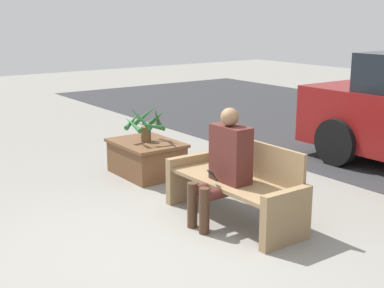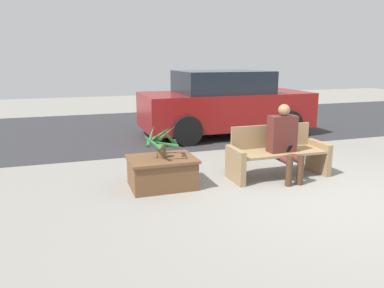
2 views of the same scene
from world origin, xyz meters
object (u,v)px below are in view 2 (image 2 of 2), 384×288
object	(u,v)px
bench	(277,153)
planter_box	(162,171)
potted_plant	(162,141)
parked_car	(224,104)
person_seated	(284,139)

from	to	relation	value
bench	planter_box	xyz separation A→B (m)	(-1.91, 0.06, -0.13)
potted_plant	parked_car	world-z (taller)	parked_car
parked_car	person_seated	bearing A→B (deg)	-98.11
person_seated	planter_box	distance (m)	1.98
person_seated	parked_car	distance (m)	3.59
potted_plant	person_seated	bearing A→B (deg)	-6.76
planter_box	person_seated	bearing A→B (deg)	-7.06
bench	person_seated	distance (m)	0.32
planter_box	parked_car	xyz separation A→B (m)	(2.43, 3.31, 0.53)
planter_box	potted_plant	distance (m)	0.46
bench	person_seated	size ratio (longest dim) A/B	1.36
planter_box	potted_plant	xyz separation A→B (m)	(0.01, -0.01, 0.46)
bench	planter_box	bearing A→B (deg)	178.13
planter_box	parked_car	size ratio (longest dim) A/B	0.24
person_seated	planter_box	world-z (taller)	person_seated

